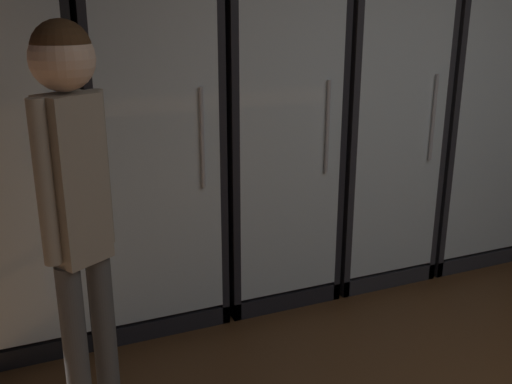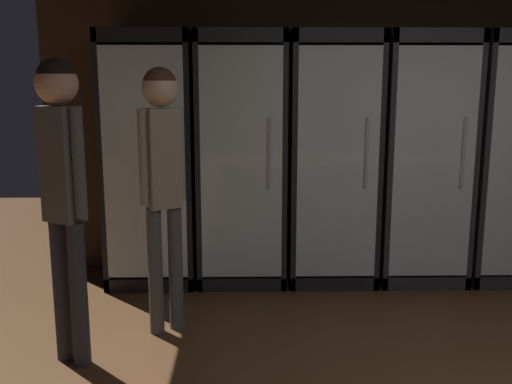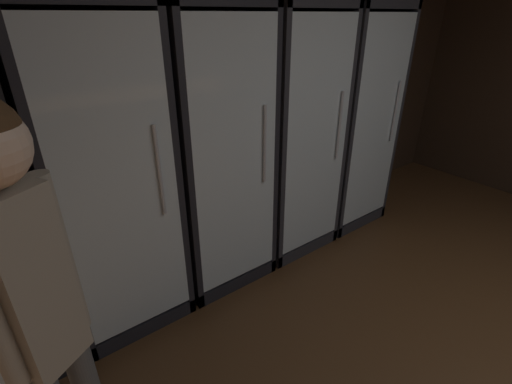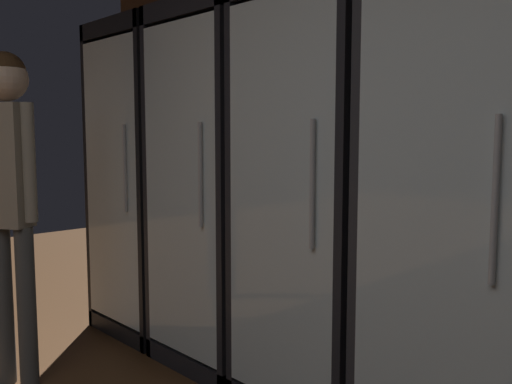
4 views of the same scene
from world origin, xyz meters
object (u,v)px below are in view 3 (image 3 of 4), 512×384
at_px(cooler_right, 286,134).
at_px(cooler_far_right, 344,120).
at_px(cooler_center, 209,154).
at_px(shopper_near, 32,292).
at_px(cooler_left, 103,179).

relative_size(cooler_right, cooler_far_right, 1.00).
xyz_separation_m(cooler_center, shopper_near, (-1.17, -1.01, 0.13)).
relative_size(cooler_left, shopper_near, 1.17).
distance_m(cooler_right, shopper_near, 2.13).
relative_size(cooler_left, cooler_far_right, 1.00).
height_order(cooler_left, shopper_near, cooler_left).
bearing_deg(cooler_far_right, cooler_center, -179.93).
xyz_separation_m(cooler_left, shopper_near, (-0.47, -1.01, 0.13)).
bearing_deg(cooler_left, cooler_far_right, 0.00).
xyz_separation_m(cooler_center, cooler_right, (0.70, 0.00, 0.00)).
bearing_deg(cooler_center, shopper_near, -139.40).
height_order(cooler_left, cooler_right, same).
bearing_deg(cooler_center, cooler_right, 0.16).
relative_size(cooler_left, cooler_right, 1.00).
distance_m(cooler_far_right, shopper_near, 2.77).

